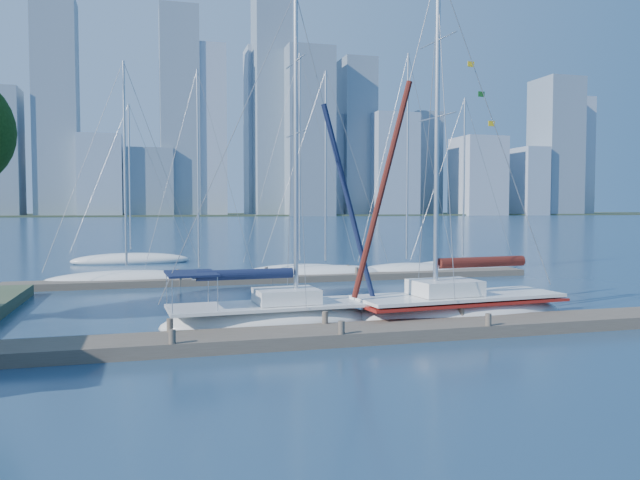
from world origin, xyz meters
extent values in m
plane|color=#173049|center=(0.00, 0.00, 0.00)|extent=(700.00, 700.00, 0.00)
cube|color=#4E4539|center=(0.00, 0.00, 0.20)|extent=(26.00, 2.00, 0.40)
cube|color=#4E4539|center=(2.00, 16.00, 0.18)|extent=(30.00, 1.80, 0.36)
cube|color=#38472D|center=(0.00, 320.00, 0.00)|extent=(800.00, 100.00, 1.50)
ellipsoid|color=white|center=(-1.52, 2.35, 0.22)|extent=(7.75, 2.92, 1.34)
cube|color=white|center=(-1.52, 2.35, 0.85)|extent=(7.18, 2.69, 0.11)
cube|color=white|center=(-0.99, 2.38, 1.16)|extent=(2.23, 1.74, 0.49)
cylinder|color=silver|center=(-0.63, 2.40, 6.25)|extent=(0.16, 0.16, 10.73)
cylinder|color=silver|center=(-2.43, 2.29, 1.87)|extent=(3.61, 0.29, 0.09)
cylinder|color=#101938|center=(-2.43, 2.29, 1.96)|extent=(3.34, 0.54, 0.36)
cube|color=#101938|center=(-4.26, 2.19, 2.05)|extent=(1.72, 2.21, 0.07)
ellipsoid|color=white|center=(5.53, 2.11, 0.25)|extent=(8.67, 3.47, 1.49)
cube|color=white|center=(5.53, 2.11, 0.94)|extent=(8.03, 3.20, 0.12)
cube|color=white|center=(4.93, 2.06, 1.29)|extent=(2.52, 1.99, 0.54)
cylinder|color=silver|center=(4.54, 2.03, 6.92)|extent=(0.18, 0.18, 11.87)
cylinder|color=silver|center=(6.54, 2.20, 2.08)|extent=(4.00, 0.43, 0.10)
cylinder|color=#3E0F0D|center=(6.54, 2.20, 2.18)|extent=(3.71, 0.70, 0.40)
cube|color=maroon|center=(5.53, 2.11, 0.77)|extent=(8.22, 3.32, 0.10)
ellipsoid|color=white|center=(-6.76, 17.03, 0.21)|extent=(9.01, 5.61, 1.15)
cylinder|color=silver|center=(-6.76, 17.03, 6.61)|extent=(0.13, 0.13, 11.13)
ellipsoid|color=white|center=(-2.86, 16.69, 0.17)|extent=(6.18, 2.68, 0.96)
cylinder|color=silver|center=(-2.86, 16.69, 6.37)|extent=(0.10, 0.10, 11.01)
ellipsoid|color=white|center=(3.53, 18.97, 0.19)|extent=(7.20, 2.76, 1.05)
cylinder|color=silver|center=(3.53, 18.97, 7.33)|extent=(0.11, 0.11, 12.76)
ellipsoid|color=white|center=(4.63, 16.94, 0.21)|extent=(7.89, 3.61, 1.16)
cylinder|color=silver|center=(4.63, 16.94, 6.67)|extent=(0.13, 0.13, 11.22)
ellipsoid|color=white|center=(9.97, 17.18, 0.21)|extent=(7.15, 3.31, 1.14)
cylinder|color=silver|center=(9.97, 17.18, 7.37)|extent=(0.12, 0.12, 12.67)
ellipsoid|color=white|center=(14.87, 19.00, 0.20)|extent=(8.40, 3.25, 1.09)
cylinder|color=silver|center=(14.87, 19.00, 6.26)|extent=(0.12, 0.12, 10.54)
ellipsoid|color=white|center=(-6.87, 30.52, 0.21)|extent=(9.02, 4.62, 1.16)
cylinder|color=silver|center=(-6.87, 30.52, 6.53)|extent=(0.13, 0.13, 10.94)
cube|color=#8C97A8|center=(-47.55, 309.43, 20.14)|extent=(15.66, 17.61, 40.29)
cube|color=#8595AB|center=(-25.94, 284.92, 18.67)|extent=(19.24, 19.81, 37.35)
cube|color=slate|center=(-4.22, 286.68, 15.93)|extent=(21.28, 16.86, 31.85)
cube|color=#8C97A8|center=(21.35, 289.48, 41.20)|extent=(20.73, 14.99, 82.39)
cube|color=#8595AB|center=(51.90, 304.67, 43.07)|extent=(15.22, 17.46, 86.13)
cube|color=slate|center=(70.99, 278.50, 40.76)|extent=(22.91, 18.95, 81.52)
cube|color=#8C97A8|center=(91.42, 294.72, 25.93)|extent=(15.60, 17.11, 51.85)
cube|color=#8595AB|center=(115.77, 279.60, 25.89)|extent=(22.56, 18.80, 51.78)
cube|color=slate|center=(147.05, 309.52, 28.91)|extent=(15.62, 17.52, 57.82)
cube|color=#8C97A8|center=(164.09, 278.94, 20.64)|extent=(22.95, 23.94, 41.27)
cube|color=#8595AB|center=(194.50, 279.05, 18.24)|extent=(13.99, 21.38, 36.48)
cube|color=slate|center=(213.93, 282.23, 37.60)|extent=(21.41, 23.60, 75.20)
cube|color=#8C97A8|center=(241.25, 301.60, 34.62)|extent=(16.32, 17.08, 69.25)
cube|color=slate|center=(-45.00, 290.00, 49.30)|extent=(18.78, 18.00, 98.59)
cube|color=slate|center=(10.00, 290.00, 49.62)|extent=(18.07, 18.00, 99.25)
cube|color=slate|center=(55.00, 290.00, 58.17)|extent=(17.62, 18.00, 116.33)
cube|color=slate|center=(100.00, 290.00, 40.32)|extent=(16.75, 18.00, 80.63)
camera|label=1|loc=(-5.63, -18.76, 4.24)|focal=35.00mm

